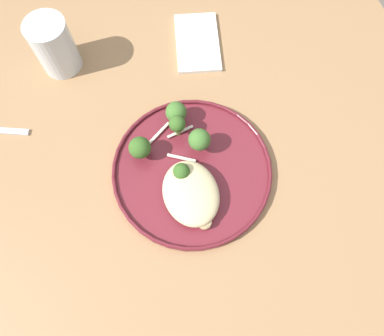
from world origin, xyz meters
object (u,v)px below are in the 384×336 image
object	(u,v)px
seared_scallop_half_hidden	(184,207)
broccoli_floret_beside_noodles	(200,140)
dinner_plate	(192,170)
broccoli_floret_split_head	(140,148)
folded_napkin	(197,42)
seared_scallop_center_golden	(184,188)
seared_scallop_rear_pale	(205,222)
broccoli_floret_front_edge	(177,124)
broccoli_floret_left_leaning	(176,112)
water_glass	(55,49)
broccoli_floret_small_sprig	(181,172)
seared_scallop_right_edge	(196,197)

from	to	relation	value
seared_scallop_half_hidden	broccoli_floret_beside_noodles	bearing A→B (deg)	148.30
dinner_plate	broccoli_floret_split_head	bearing A→B (deg)	-126.25
dinner_plate	folded_napkin	bearing A→B (deg)	159.78
broccoli_floret_beside_noodles	seared_scallop_center_golden	bearing A→B (deg)	-37.28
seared_scallop_rear_pale	broccoli_floret_beside_noodles	size ratio (longest dim) A/B	0.42
seared_scallop_rear_pale	broccoli_floret_front_edge	size ratio (longest dim) A/B	0.45
dinner_plate	seared_scallop_center_golden	size ratio (longest dim) A/B	12.82
folded_napkin	broccoli_floret_split_head	bearing A→B (deg)	-39.64
broccoli_floret_beside_noodles	broccoli_floret_front_edge	bearing A→B (deg)	-144.76
seared_scallop_rear_pale	broccoli_floret_left_leaning	xyz separation A→B (m)	(-0.21, 0.01, 0.02)
seared_scallop_rear_pale	broccoli_floret_beside_noodles	bearing A→B (deg)	164.78
seared_scallop_half_hidden	broccoli_floret_front_edge	size ratio (longest dim) A/B	0.64
water_glass	broccoli_floret_small_sprig	bearing A→B (deg)	26.38
dinner_plate	broccoli_floret_small_sprig	world-z (taller)	broccoli_floret_small_sprig
dinner_plate	broccoli_floret_beside_noodles	world-z (taller)	broccoli_floret_beside_noodles
broccoli_floret_split_head	broccoli_floret_small_sprig	bearing A→B (deg)	40.36
seared_scallop_right_edge	water_glass	world-z (taller)	water_glass
broccoli_floret_front_edge	folded_napkin	world-z (taller)	broccoli_floret_front_edge
broccoli_floret_front_edge	broccoli_floret_beside_noodles	bearing A→B (deg)	35.24
broccoli_floret_left_leaning	water_glass	size ratio (longest dim) A/B	0.46
broccoli_floret_small_sprig	broccoli_floret_front_edge	bearing A→B (deg)	167.46
seared_scallop_half_hidden	broccoli_floret_beside_noodles	size ratio (longest dim) A/B	0.59
seared_scallop_center_golden	broccoli_floret_small_sprig	bearing A→B (deg)	171.40
broccoli_floret_left_leaning	broccoli_floret_split_head	world-z (taller)	same
dinner_plate	seared_scallop_half_hidden	bearing A→B (deg)	-28.78
seared_scallop_rear_pale	folded_napkin	bearing A→B (deg)	163.50
broccoli_floret_left_leaning	water_glass	bearing A→B (deg)	-138.01
seared_scallop_half_hidden	broccoli_floret_split_head	xyz separation A→B (m)	(-0.12, -0.04, 0.02)
broccoli_floret_beside_noodles	broccoli_floret_small_sprig	bearing A→B (deg)	-46.84
seared_scallop_right_edge	broccoli_floret_beside_noodles	bearing A→B (deg)	157.32
seared_scallop_center_golden	water_glass	distance (m)	0.38
seared_scallop_rear_pale	seared_scallop_center_golden	bearing A→B (deg)	-167.31
folded_napkin	seared_scallop_rear_pale	bearing A→B (deg)	-16.50
seared_scallop_rear_pale	broccoli_floret_beside_noodles	world-z (taller)	broccoli_floret_beside_noodles
seared_scallop_rear_pale	seared_scallop_right_edge	xyz separation A→B (m)	(-0.05, -0.00, 0.00)
seared_scallop_right_edge	folded_napkin	size ratio (longest dim) A/B	0.15
seared_scallop_center_golden	seared_scallop_right_edge	size ratio (longest dim) A/B	0.99
broccoli_floret_split_head	water_glass	world-z (taller)	water_glass
seared_scallop_rear_pale	broccoli_floret_front_edge	world-z (taller)	broccoli_floret_front_edge
broccoli_floret_split_head	folded_napkin	world-z (taller)	broccoli_floret_split_head
broccoli_floret_small_sprig	seared_scallop_half_hidden	bearing A→B (deg)	-13.78
seared_scallop_right_edge	broccoli_floret_left_leaning	bearing A→B (deg)	174.93
seared_scallop_right_edge	broccoli_floret_left_leaning	xyz separation A→B (m)	(-0.16, 0.01, 0.02)
broccoli_floret_front_edge	folded_napkin	distance (m)	0.22
dinner_plate	broccoli_floret_front_edge	distance (m)	0.09
broccoli_floret_left_leaning	broccoli_floret_small_sprig	bearing A→B (deg)	-12.53
broccoli_floret_small_sprig	water_glass	world-z (taller)	water_glass
seared_scallop_half_hidden	dinner_plate	bearing A→B (deg)	151.22
broccoli_floret_split_head	broccoli_floret_beside_noodles	distance (m)	0.11
broccoli_floret_front_edge	water_glass	world-z (taller)	water_glass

